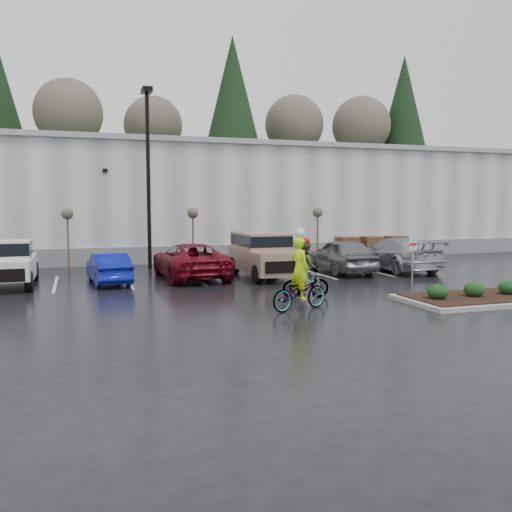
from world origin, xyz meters
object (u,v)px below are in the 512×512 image
object	(u,v)px
suv_tan	(265,255)
car_far_silver	(396,254)
pallet_stack_a	(347,247)
sapling_mid	(193,216)
car_grey	(341,255)
cyclist_hivis	(300,285)
car_red	(190,261)
cyclist_olive	(306,276)
pallet_stack_b	(371,247)
sapling_west	(67,217)
car_blue	(109,268)
pickup_white	(8,263)
lamppost	(148,159)
pallet_stack_c	(395,246)
fire_lane_sign	(413,260)
sapling_east	(318,215)

from	to	relation	value
suv_tan	car_far_silver	size ratio (longest dim) A/B	0.88
pallet_stack_a	sapling_mid	bearing A→B (deg)	-174.29
car_grey	cyclist_hivis	world-z (taller)	cyclist_hivis
car_red	cyclist_hivis	size ratio (longest dim) A/B	2.20
car_far_silver	cyclist_olive	bearing A→B (deg)	38.37
pallet_stack_b	car_far_silver	distance (m)	6.86
suv_tan	cyclist_olive	distance (m)	5.77
cyclist_hivis	cyclist_olive	world-z (taller)	cyclist_hivis
car_far_silver	cyclist_olive	world-z (taller)	cyclist_olive
sapling_west	car_blue	world-z (taller)	sapling_west
pickup_white	car_red	size ratio (longest dim) A/B	0.90
pallet_stack_b	cyclist_hivis	xyz separation A→B (m)	(-11.07, -14.48, 0.13)
pickup_white	suv_tan	distance (m)	10.98
suv_tan	car_grey	distance (m)	4.21
car_far_silver	car_grey	bearing A→B (deg)	-2.51
lamppost	car_grey	world-z (taller)	lamppost
pallet_stack_c	car_red	distance (m)	15.86
fire_lane_sign	cyclist_hivis	size ratio (longest dim) A/B	0.84
sapling_west	cyclist_olive	world-z (taller)	sapling_west
fire_lane_sign	car_far_silver	bearing A→B (deg)	60.82
sapling_mid	pallet_stack_a	bearing A→B (deg)	5.71
sapling_west	fire_lane_sign	bearing A→B (deg)	-47.33
sapling_east	cyclist_olive	xyz separation A→B (m)	(-5.78, -11.50, -1.92)
sapling_east	car_far_silver	bearing A→B (deg)	-70.84
pallet_stack_b	car_blue	size ratio (longest dim) A/B	0.34
sapling_east	car_red	xyz separation A→B (m)	(-8.68, -5.00, -1.92)
cyclist_olive	car_red	bearing A→B (deg)	28.39
fire_lane_sign	car_blue	xyz separation A→B (m)	(-10.13, 7.26, -0.75)
suv_tan	car_blue	bearing A→B (deg)	178.29
car_grey	car_far_silver	distance (m)	3.06
lamppost	pallet_stack_b	distance (m)	15.19
pallet_stack_b	pickup_white	size ratio (longest dim) A/B	0.26
pickup_white	car_far_silver	size ratio (longest dim) A/B	0.90
car_grey	cyclist_hivis	xyz separation A→B (m)	(-5.71, -8.17, -0.05)
pallet_stack_a	suv_tan	xyz separation A→B (m)	(-7.84, -6.75, 0.35)
car_far_silver	pallet_stack_a	bearing A→B (deg)	-95.14
lamppost	pickup_white	size ratio (longest dim) A/B	1.77
pallet_stack_c	sapling_east	bearing A→B (deg)	-170.54
sapling_west	pallet_stack_b	bearing A→B (deg)	3.14
pickup_white	car_blue	xyz separation A→B (m)	(3.96, -0.52, -0.32)
pallet_stack_a	pallet_stack_c	world-z (taller)	same
sapling_mid	sapling_east	distance (m)	7.50
sapling_west	cyclist_olive	size ratio (longest dim) A/B	1.46
pickup_white	suv_tan	bearing A→B (deg)	-3.80
cyclist_olive	suv_tan	bearing A→B (deg)	-0.02
car_grey	sapling_mid	bearing A→B (deg)	-37.64
car_red	suv_tan	xyz separation A→B (m)	(3.34, -0.75, 0.23)
car_blue	car_grey	world-z (taller)	car_grey
sapling_east	cyclist_hivis	bearing A→B (deg)	-117.00
sapling_mid	car_blue	world-z (taller)	sapling_mid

